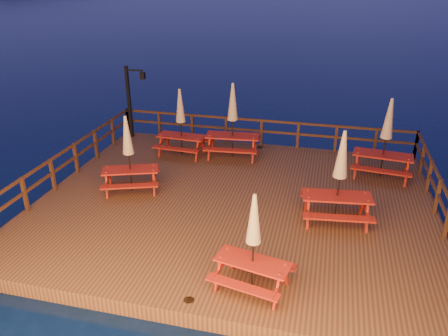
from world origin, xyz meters
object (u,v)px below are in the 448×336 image
(picnic_table_1, at_px, (253,241))
(picnic_table_2, at_px, (233,119))
(picnic_table_0, at_px, (386,137))
(lamp_post, at_px, (132,96))

(picnic_table_1, distance_m, picnic_table_2, 7.60)
(picnic_table_0, relative_size, picnic_table_1, 1.17)
(lamp_post, xyz_separation_m, picnic_table_1, (6.64, -8.40, -0.56))
(picnic_table_0, bearing_deg, picnic_table_1, -108.69)
(lamp_post, distance_m, picnic_table_2, 4.65)
(lamp_post, height_order, picnic_table_2, lamp_post)
(picnic_table_1, height_order, picnic_table_2, picnic_table_2)
(lamp_post, relative_size, picnic_table_1, 1.27)
(picnic_table_1, bearing_deg, picnic_table_2, 118.17)
(picnic_table_0, bearing_deg, picnic_table_2, -178.72)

